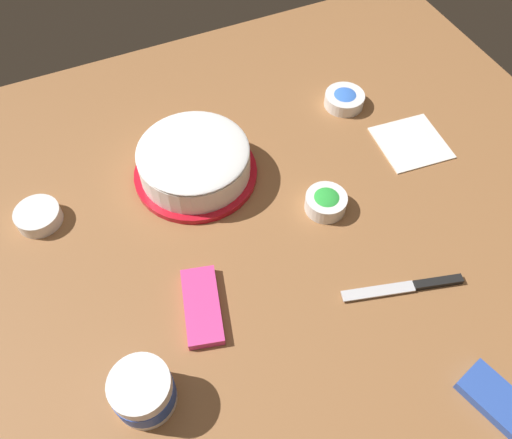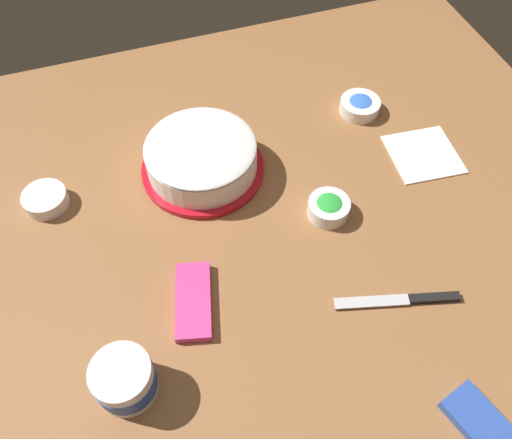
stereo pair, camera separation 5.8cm
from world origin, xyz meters
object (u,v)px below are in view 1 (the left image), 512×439
candy_box_upper (504,406)px  frosted_cake (194,162)px  sprinkle_bowl_yellow (38,216)px  frosting_tub (143,391)px  spreading_knife (413,286)px  sprinkle_bowl_blue (344,99)px  sprinkle_bowl_green (326,202)px  candy_box_lower (202,306)px  paper_napkin (411,142)px

candy_box_upper → frosted_cake: bearing=6.4°
sprinkle_bowl_yellow → frosting_tub: bearing=-168.2°
spreading_knife → sprinkle_bowl_blue: 0.51m
frosting_tub → sprinkle_bowl_blue: frosting_tub is taller
sprinkle_bowl_yellow → candy_box_upper: sprinkle_bowl_yellow is taller
sprinkle_bowl_green → candy_box_lower: size_ratio=0.56×
sprinkle_bowl_yellow → candy_box_lower: size_ratio=0.60×
sprinkle_bowl_yellow → sprinkle_bowl_blue: bearing=-86.3°
candy_box_lower → sprinkle_bowl_green: bearing=-56.5°
spreading_knife → sprinkle_bowl_green: sprinkle_bowl_green is taller
frosting_tub → paper_napkin: 0.80m
spreading_knife → candy_box_upper: 0.25m
spreading_knife → candy_box_lower: candy_box_lower is taller
candy_box_upper → sprinkle_bowl_green: bearing=-8.3°
frosted_cake → sprinkle_bowl_blue: (0.06, -0.41, -0.02)m
frosted_cake → spreading_knife: frosted_cake is taller
frosted_cake → frosting_tub: (-0.43, 0.25, 0.00)m
frosting_tub → sprinkle_bowl_green: 0.52m
sprinkle_bowl_yellow → spreading_knife: bearing=-126.0°
paper_napkin → spreading_knife: bearing=146.4°
sprinkle_bowl_green → paper_napkin: size_ratio=0.58×
spreading_knife → sprinkle_bowl_green: (0.24, 0.06, 0.02)m
frosted_cake → paper_napkin: (-0.11, -0.49, -0.04)m
frosted_cake → candy_box_upper: frosted_cake is taller
sprinkle_bowl_yellow → frosted_cake: bearing=-92.7°
sprinkle_bowl_blue → spreading_knife: bearing=165.0°
frosting_tub → candy_box_lower: 0.19m
candy_box_lower → paper_napkin: bearing=-57.6°
paper_napkin → frosting_tub: bearing=113.0°
candy_box_upper → paper_napkin: (0.57, -0.20, -0.01)m
candy_box_lower → spreading_knife: bearing=-93.8°
frosting_tub → spreading_knife: (-0.01, -0.52, -0.04)m
sprinkle_bowl_blue → frosting_tub: bearing=126.8°
frosted_cake → sprinkle_bowl_green: 0.29m
spreading_knife → sprinkle_bowl_blue: (0.50, -0.13, 0.01)m
sprinkle_bowl_yellow → sprinkle_bowl_blue: 0.75m
sprinkle_bowl_yellow → sprinkle_bowl_green: 0.60m
frosted_cake → candy_box_lower: bearing=161.6°
frosting_tub → frosted_cake: bearing=-29.9°
candy_box_lower → paper_napkin: 0.62m
spreading_knife → paper_napkin: size_ratio=1.55×
sprinkle_bowl_green → sprinkle_bowl_blue: bearing=-36.7°
spreading_knife → candy_box_lower: size_ratio=1.50×
candy_box_upper → spreading_knife: bearing=-14.9°
spreading_knife → sprinkle_bowl_blue: size_ratio=2.42×
frosted_cake → sprinkle_bowl_blue: size_ratio=2.81×
candy_box_upper → paper_napkin: size_ratio=0.98×
sprinkle_bowl_green → sprinkle_bowl_blue: size_ratio=0.91×
sprinkle_bowl_blue → candy_box_lower: sprinkle_bowl_blue is taller
sprinkle_bowl_blue → paper_napkin: bearing=-156.4°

